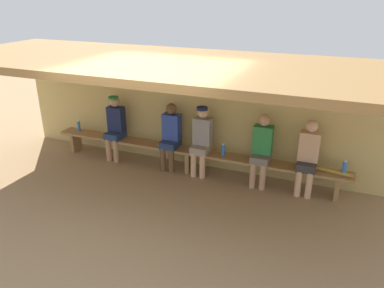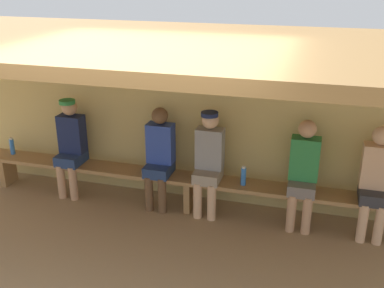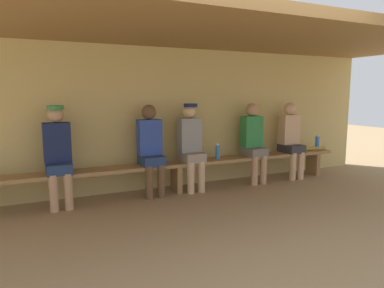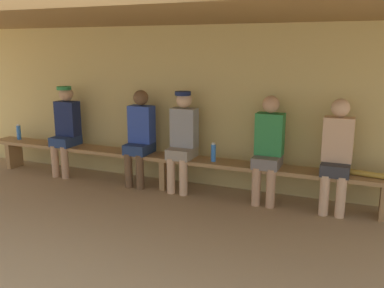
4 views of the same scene
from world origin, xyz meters
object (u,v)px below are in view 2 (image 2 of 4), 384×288
Objects in this scene: bench at (189,182)px; water_bottle_blue at (12,146)px; player_near_post at (71,143)px; water_bottle_orange at (243,176)px; player_in_blue at (303,170)px; player_in_red at (159,154)px; player_leftmost at (376,179)px; player_with_sunglasses at (209,158)px.

bench is 24.34× the size of water_bottle_blue.
player_near_post reaches higher than water_bottle_orange.
player_in_red is at bearing 180.00° from player_in_blue.
player_leftmost is at bearing -0.01° from player_near_post.
player_in_red is 0.99× the size of player_with_sunglasses.
player_with_sunglasses is 2.90m from water_bottle_blue.
player_near_post is 0.99m from water_bottle_blue.
player_near_post is at bearing 180.00° from player_with_sunglasses.
player_in_red is 0.99× the size of player_near_post.
player_in_blue reaches higher than water_bottle_blue.
bench is at bearing -179.92° from player_leftmost.
bench is 4.49× the size of player_in_red.
water_bottle_blue is (-4.05, 0.04, -0.15)m from player_in_blue.
water_bottle_orange is at bearing -177.31° from player_in_blue.
player_leftmost is 3.88m from player_near_post.
player_in_blue is at bearing 180.00° from player_leftmost.
player_leftmost is at bearing 0.08° from bench.
bench is 0.73m from water_bottle_orange.
player_leftmost is at bearing 0.00° from player_in_red.
water_bottle_orange is (-0.70, -0.03, -0.15)m from player_in_blue.
water_bottle_blue is at bearing 179.28° from player_with_sunglasses.
player_in_red is at bearing 178.28° from water_bottle_orange.
water_bottle_orange and water_bottle_blue have the same top height.
player_in_blue is at bearing -0.52° from water_bottle_blue.
water_bottle_blue is at bearing 177.87° from player_near_post.
player_in_blue is at bearing 2.69° from water_bottle_orange.
player_in_blue is 5.42× the size of water_bottle_blue.
bench is 2.23m from player_leftmost.
player_in_blue is at bearing 0.00° from player_in_red.
bench is at bearing -0.86° from water_bottle_blue.
bench is at bearing -179.87° from player_in_blue.
player_leftmost is 0.99× the size of player_near_post.
player_near_post is (-1.92, 0.00, 0.00)m from player_with_sunglasses.
player_with_sunglasses is at bearing 179.98° from player_in_blue.
player_with_sunglasses reaches higher than water_bottle_orange.
player_leftmost is 0.80m from player_in_blue.
player_with_sunglasses is (0.25, 0.00, 0.36)m from bench.
player_in_blue is (-0.80, 0.00, 0.00)m from player_leftmost.
player_in_blue is (1.80, 0.00, 0.00)m from player_in_red.
water_bottle_blue is (-2.25, 0.04, -0.15)m from player_in_red.
player_with_sunglasses reaches higher than player_in_blue.
player_with_sunglasses is at bearing 0.82° from bench.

